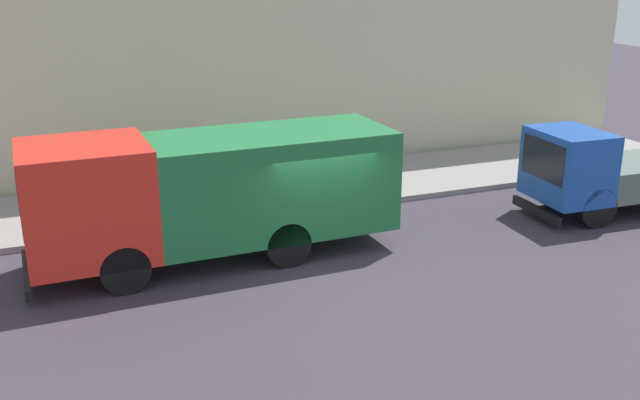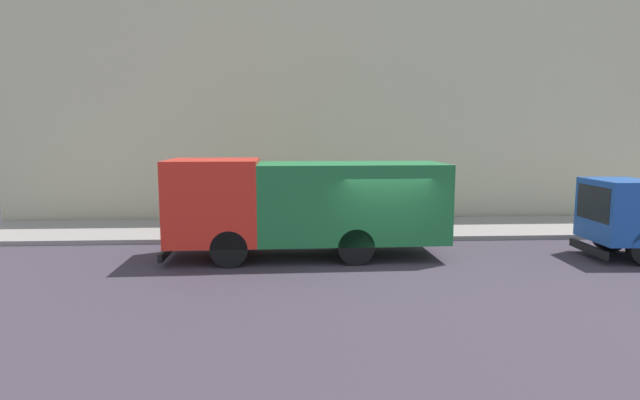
# 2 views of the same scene
# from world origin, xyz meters

# --- Properties ---
(ground) EXTENTS (80.00, 80.00, 0.00)m
(ground) POSITION_xyz_m (0.00, 0.00, 0.00)
(ground) COLOR #3A323E
(sidewalk) EXTENTS (4.24, 30.00, 0.17)m
(sidewalk) POSITION_xyz_m (5.12, 0.00, 0.08)
(sidewalk) COLOR gray
(sidewalk) RESTS_ON ground
(building_facade) EXTENTS (0.50, 30.00, 9.74)m
(building_facade) POSITION_xyz_m (7.74, 0.00, 4.87)
(building_facade) COLOR beige
(building_facade) RESTS_ON ground
(large_utility_truck) EXTENTS (2.67, 8.46, 3.00)m
(large_utility_truck) POSITION_xyz_m (0.97, 2.33, 1.69)
(large_utility_truck) COLOR red
(large_utility_truck) RESTS_ON ground
(pedestrian_walking) EXTENTS (0.44, 0.44, 1.79)m
(pedestrian_walking) POSITION_xyz_m (4.51, 5.60, 1.12)
(pedestrian_walking) COLOR black
(pedestrian_walking) RESTS_ON sidewalk
(pedestrian_standing) EXTENTS (0.50, 0.50, 1.71)m
(pedestrian_standing) POSITION_xyz_m (5.06, 2.98, 1.07)
(pedestrian_standing) COLOR #463F54
(pedestrian_standing) RESTS_ON sidewalk
(street_sign_post) EXTENTS (0.44, 0.08, 2.21)m
(street_sign_post) POSITION_xyz_m (3.44, 0.36, 1.49)
(street_sign_post) COLOR #4C5156
(street_sign_post) RESTS_ON sidewalk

